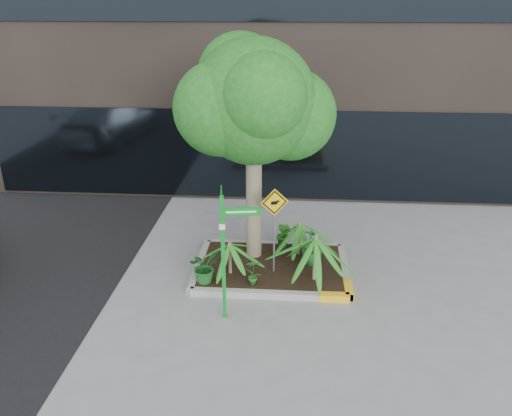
{
  "coord_description": "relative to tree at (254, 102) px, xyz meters",
  "views": [
    {
      "loc": [
        0.57,
        -9.33,
        5.55
      ],
      "look_at": [
        -0.14,
        0.2,
        1.53
      ],
      "focal_mm": 35.0,
      "sensor_mm": 36.0,
      "label": 1
    }
  ],
  "objects": [
    {
      "name": "shrub_a",
      "position": [
        -0.93,
        -1.27,
        -3.13
      ],
      "size": [
        0.84,
        0.84,
        0.69
      ],
      "primitive_type": "imported",
      "rotation": [
        0.0,
        0.0,
        1.08
      ],
      "color": "#1A5B1F",
      "rests_on": "planter"
    },
    {
      "name": "shrub_c",
      "position": [
        0.09,
        -1.32,
        -3.18
      ],
      "size": [
        0.37,
        0.37,
        0.6
      ],
      "primitive_type": "imported",
      "rotation": [
        0.0,
        0.0,
        3.36
      ],
      "color": "#235E1D",
      "rests_on": "planter"
    },
    {
      "name": "cattle_sign",
      "position": [
        0.48,
        -0.76,
        -2.19
      ],
      "size": [
        0.56,
        0.2,
        1.9
      ],
      "rotation": [
        0.0,
        0.0,
        0.32
      ],
      "color": "slate",
      "rests_on": "ground"
    },
    {
      "name": "palm_front",
      "position": [
        1.34,
        -1.0,
        -2.52
      ],
      "size": [
        1.15,
        1.15,
        1.27
      ],
      "color": "gray",
      "rests_on": "ground"
    },
    {
      "name": "shrub_b",
      "position": [
        1.3,
        -0.31,
        -3.06
      ],
      "size": [
        0.65,
        0.65,
        0.82
      ],
      "primitive_type": "imported",
      "rotation": [
        0.0,
        0.0,
        2.49
      ],
      "color": "#1F6726",
      "rests_on": "planter"
    },
    {
      "name": "street_sign_post",
      "position": [
        -0.33,
        -2.22,
        -2.1
      ],
      "size": [
        0.78,
        0.72,
        2.46
      ],
      "rotation": [
        0.0,
        0.0,
        0.15
      ],
      "color": "#0D8F22",
      "rests_on": "ground"
    },
    {
      "name": "planter",
      "position": [
        0.46,
        -0.5,
        -3.52
      ],
      "size": [
        3.35,
        2.36,
        0.15
      ],
      "color": "#9E9E99",
      "rests_on": "ground"
    },
    {
      "name": "palm_left",
      "position": [
        -0.44,
        -0.88,
        -2.79
      ],
      "size": [
        0.82,
        0.82,
        0.91
      ],
      "color": "gray",
      "rests_on": "ground"
    },
    {
      "name": "tree",
      "position": [
        0.0,
        0.0,
        0.0
      ],
      "size": [
        3.31,
        2.94,
        4.96
      ],
      "color": "gray",
      "rests_on": "ground"
    },
    {
      "name": "shrub_d",
      "position": [
        0.67,
        0.38,
        -3.14
      ],
      "size": [
        0.51,
        0.51,
        0.66
      ],
      "primitive_type": "imported",
      "rotation": [
        0.0,
        0.0,
        5.5
      ],
      "color": "#25671D",
      "rests_on": "planter"
    },
    {
      "name": "palm_back",
      "position": [
        1.01,
        0.09,
        -2.72
      ],
      "size": [
        0.91,
        0.91,
        1.01
      ],
      "color": "gray",
      "rests_on": "ground"
    },
    {
      "name": "ground",
      "position": [
        0.22,
        -0.77,
        -3.62
      ],
      "size": [
        80.0,
        80.0,
        0.0
      ],
      "primitive_type": "plane",
      "color": "gray",
      "rests_on": "ground"
    }
  ]
}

